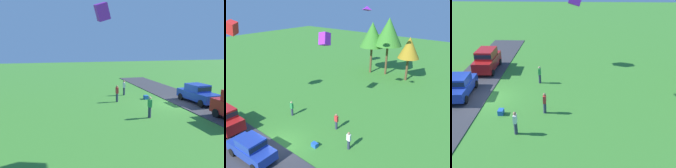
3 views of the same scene
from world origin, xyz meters
The scene contains 8 objects.
ground_plane centered at (0.00, 0.00, 0.00)m, with size 120.00×120.00×0.00m, color #3D842D.
pavement_strip centered at (0.00, -2.19, 0.03)m, with size 36.00×4.40×0.06m, color #38383D.
car_sedan_mid_row centered at (-0.29, -2.42, 1.04)m, with size 4.51×2.18×1.84m.
person_beside_suv centered at (2.26, 5.15, 0.88)m, with size 0.36×0.24×1.71m.
person_on_lawn centered at (5.05, 3.48, 0.88)m, with size 0.36×0.24×1.71m.
person_watching_sky centered at (-3.23, 4.10, 0.88)m, with size 0.36×0.24×1.71m.
cooler_box centered at (2.59, 1.81, 0.20)m, with size 0.56×0.40×0.40m, color blue.
kite_box_mid_center centered at (-1.17, 7.41, 8.23)m, with size 0.90×0.90×1.26m, color purple.
Camera 1 is at (-18.44, 11.32, 5.58)m, focal length 35.00 mm.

